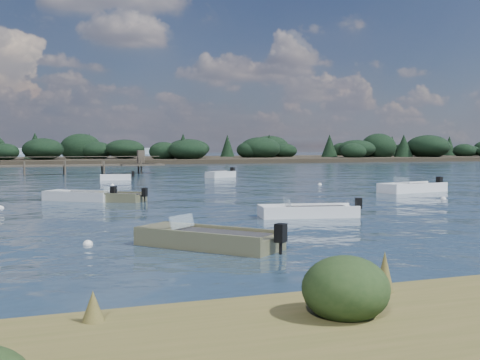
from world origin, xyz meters
name	(u,v)px	position (x,y,z in m)	size (l,w,h in m)	color
ground	(94,170)	(0.00, 60.00, 0.00)	(400.00, 400.00, 0.00)	#172737
dinghy_mid_grey	(79,198)	(-6.23, 13.88, 0.15)	(4.17, 3.79, 1.13)	#B3B9BB
dinghy_near_olive	(208,242)	(-4.00, -4.29, 0.16)	(4.27, 4.64, 1.21)	#686645
dinghy_extra_a	(119,199)	(-4.16, 12.53, 0.14)	(3.24, 2.95, 1.08)	#686645
dinghy_mid_white_a	(308,214)	(2.64, 1.95, 0.14)	(4.78, 2.48, 1.10)	silver
tender_far_white	(116,179)	(-1.02, 34.39, 0.15)	(3.22, 1.52, 1.08)	silver
dinghy_mid_white_b	(412,189)	(16.10, 12.60, 0.17)	(5.50, 2.80, 1.34)	silver
tender_far_grey_b	(221,176)	(9.70, 35.49, 0.18)	(3.61, 2.80, 1.27)	#B3B9BB
buoy_a	(344,263)	(-1.31, -8.09, 0.00)	(0.32, 0.32, 0.32)	silver
buoy_b	(342,208)	(6.07, 4.87, 0.00)	(0.32, 0.32, 0.32)	silver
buoy_c	(1,209)	(-10.44, 10.55, 0.00)	(0.32, 0.32, 0.32)	silver
buoy_d	(443,199)	(14.26, 7.06, 0.00)	(0.32, 0.32, 0.32)	silver
buoy_e	(112,186)	(-2.44, 26.79, 0.00)	(0.32, 0.32, 0.32)	silver
buoy_extra_a	(320,185)	(13.60, 21.50, 0.00)	(0.32, 0.32, 0.32)	silver
buoy_extra_b	(88,245)	(-7.50, -2.53, 0.00)	(0.32, 0.32, 0.32)	silver
far_headland	(193,152)	(25.00, 100.00, 1.96)	(190.00, 40.00, 5.80)	black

